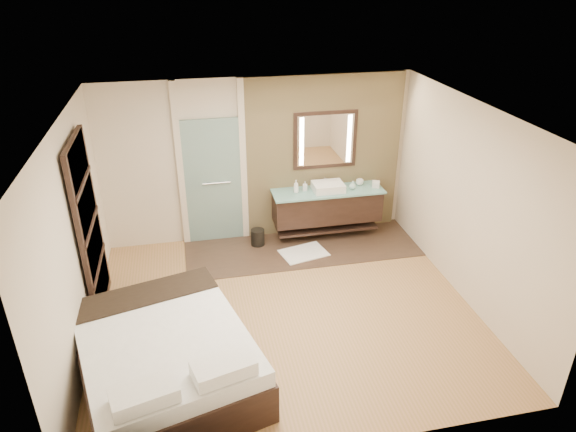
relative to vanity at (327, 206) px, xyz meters
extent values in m
plane|color=#A07843|center=(-1.10, -1.92, -0.58)|extent=(5.00, 5.00, 0.00)
cube|color=#3C2A20|center=(-0.50, -0.32, -0.57)|extent=(3.80, 1.30, 0.01)
cube|color=tan|center=(0.00, 0.29, 0.77)|extent=(2.60, 0.08, 2.70)
cube|color=black|center=(0.00, 0.00, -0.01)|extent=(1.80, 0.50, 0.50)
cube|color=black|center=(0.00, 0.00, -0.40)|extent=(1.71, 0.45, 0.04)
cube|color=#91DED5|center=(0.00, -0.02, 0.27)|extent=(1.85, 0.55, 0.03)
cube|color=white|center=(0.00, -0.02, 0.35)|extent=(0.50, 0.38, 0.13)
cylinder|color=silver|center=(0.00, 0.17, 0.37)|extent=(0.03, 0.03, 0.18)
cylinder|color=silver|center=(0.00, 0.13, 0.45)|extent=(0.02, 0.10, 0.02)
cube|color=black|center=(0.00, 0.24, 1.07)|extent=(1.06, 0.03, 0.96)
cube|color=white|center=(0.00, 0.23, 1.07)|extent=(0.94, 0.01, 0.84)
cube|color=#FFE5BF|center=(-0.40, 0.22, 1.07)|extent=(0.07, 0.01, 0.80)
cube|color=#FFE5BF|center=(0.40, 0.22, 1.07)|extent=(0.07, 0.01, 0.80)
cube|color=silver|center=(-1.85, 0.28, 0.47)|extent=(0.90, 0.05, 2.10)
cylinder|color=silver|center=(-1.80, 0.23, 0.47)|extent=(0.45, 0.03, 0.03)
cube|color=beige|center=(-2.35, 0.29, 0.77)|extent=(0.10, 0.08, 2.70)
cube|color=beige|center=(-1.35, 0.29, 0.77)|extent=(0.10, 0.08, 2.70)
cube|color=black|center=(-3.53, -1.32, 0.62)|extent=(0.06, 1.20, 2.40)
cube|color=beige|center=(-3.51, -1.32, -0.21)|extent=(0.02, 1.06, 0.52)
cube|color=beige|center=(-3.51, -1.32, 0.38)|extent=(0.02, 1.06, 0.52)
cube|color=beige|center=(-3.51, -1.32, 0.96)|extent=(0.02, 1.06, 0.52)
cube|color=beige|center=(-3.51, -1.32, 1.55)|extent=(0.02, 1.06, 0.52)
cube|color=black|center=(-2.67, -2.93, -0.34)|extent=(2.24, 2.54, 0.48)
cube|color=white|center=(-2.67, -2.93, -0.01)|extent=(2.17, 2.48, 0.20)
cube|color=black|center=(-2.88, -2.14, 0.09)|extent=(1.75, 0.91, 0.04)
cube|color=white|center=(-2.81, -3.86, 0.18)|extent=(0.66, 0.47, 0.15)
cube|color=white|center=(-2.08, -3.67, 0.18)|extent=(0.66, 0.47, 0.15)
cube|color=white|center=(-0.52, -0.51, -0.56)|extent=(0.82, 0.65, 0.02)
cylinder|color=black|center=(-1.20, -0.07, -0.44)|extent=(0.30, 0.30, 0.28)
cube|color=white|center=(0.82, -0.05, 0.33)|extent=(0.16, 0.16, 0.10)
imported|color=white|center=(-0.53, 0.02, 0.39)|extent=(0.11, 0.11, 0.21)
imported|color=#B2B2B2|center=(-0.37, 0.06, 0.36)|extent=(0.09, 0.09, 0.16)
imported|color=#A3CCC5|center=(0.42, -0.04, 0.35)|extent=(0.12, 0.12, 0.14)
imported|color=white|center=(0.59, 0.10, 0.33)|extent=(0.16, 0.16, 0.10)
camera|label=1|loc=(-2.24, -7.47, 3.69)|focal=32.00mm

